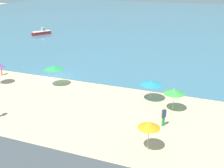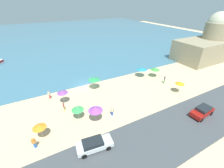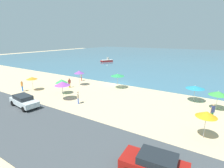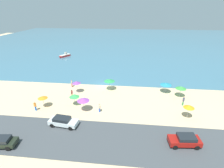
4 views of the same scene
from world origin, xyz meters
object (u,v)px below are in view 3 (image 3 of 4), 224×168
Objects in this scene: skiff_nearshore at (107,61)px; bather_4 at (69,82)px; bather_0 at (212,111)px; beach_umbrella_2 at (32,78)px; bather_2 at (81,76)px; parked_car_1 at (155,165)px; beach_umbrella_5 at (61,81)px; beach_umbrella_4 at (195,87)px; beach_umbrella_3 at (79,72)px; parked_car_2 at (24,101)px; beach_umbrella_0 at (117,75)px; bather_3 at (78,97)px; beach_umbrella_7 at (207,114)px; beach_umbrella_1 at (218,93)px; beach_umbrella_6 at (62,83)px; bather_1 at (22,85)px.

bather_4 is at bearing -67.52° from skiff_nearshore.
beach_umbrella_2 is at bearing -172.36° from bather_0.
bather_2 reaches higher than parked_car_1.
bather_0 is (19.77, 2.07, -0.96)m from beach_umbrella_5.
beach_umbrella_2 is 0.54× the size of parked_car_1.
beach_umbrella_3 is at bearing -173.78° from beach_umbrella_4.
parked_car_2 is (-17.31, -13.20, -1.16)m from beach_umbrella_4.
parked_car_1 is (-2.47, -10.46, -0.18)m from bather_0.
parked_car_1 is (11.76, -15.47, -1.41)m from beach_umbrella_0.
beach_umbrella_5 is 1.37× the size of bather_2.
parked_car_2 is at bearing 172.55° from parked_car_1.
bather_3 is at bearing -94.33° from beach_umbrella_0.
beach_umbrella_3 is 0.65× the size of parked_car_1.
beach_umbrella_7 is at bearing -23.38° from bather_2.
beach_umbrella_3 is (-21.12, -0.46, 0.35)m from beach_umbrella_1.
beach_umbrella_6 is at bearing -149.93° from beach_umbrella_4.
beach_umbrella_6 is (-3.40, -8.84, 0.05)m from beach_umbrella_0.
beach_umbrella_5 is (-5.55, -7.08, -0.28)m from beach_umbrella_0.
beach_umbrella_0 reaches higher than parked_car_1.
beach_umbrella_2 is 23.77m from parked_car_1.
beach_umbrella_2 is at bearing -76.02° from skiff_nearshore.
bather_1 is 1.07× the size of bather_4.
bather_4 is at bearing 177.46° from bather_0.
skiff_nearshore is at bearing 137.62° from bather_0.
beach_umbrella_3 is 1.55× the size of bather_1.
bather_1 is at bearing -158.00° from beach_umbrella_4.
parked_car_2 is at bearing -112.49° from beach_umbrella_0.
beach_umbrella_3 is at bearing 171.88° from bather_0.
beach_umbrella_3 is 21.68m from beach_umbrella_7.
bather_4 is at bearing 99.92° from parked_car_2.
bather_3 is 1.01× the size of bather_4.
beach_umbrella_4 is 19.37m from bather_4.
beach_umbrella_6 reaches higher than skiff_nearshore.
beach_umbrella_6 is (-17.89, -7.27, 0.27)m from beach_umbrella_1.
beach_umbrella_5 is at bearing 13.66° from beach_umbrella_2.
beach_umbrella_4 is (18.47, 2.01, -0.41)m from beach_umbrella_3.
bather_1 is (-5.20, -7.55, -1.41)m from beach_umbrella_3.
beach_umbrella_3 is 1.14× the size of beach_umbrella_4.
beach_umbrella_2 is 10.30m from bather_3.
beach_umbrella_1 reaches higher than bather_0.
beach_umbrella_1 is at bearing 6.59° from bather_4.
beach_umbrella_5 is at bearing -63.22° from bather_4.
parked_car_1 is (20.40, -16.14, -0.11)m from bather_2.
beach_umbrella_1 is 1.35× the size of bather_1.
bather_3 is at bearing -36.71° from bather_4.
beach_umbrella_1 is 26.27m from beach_umbrella_2.
bather_0 is at bearing -94.31° from beach_umbrella_1.
bather_2 is 1.04× the size of bather_3.
beach_umbrella_5 is 19.52m from beach_umbrella_7.
bather_0 reaches higher than parked_car_1.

